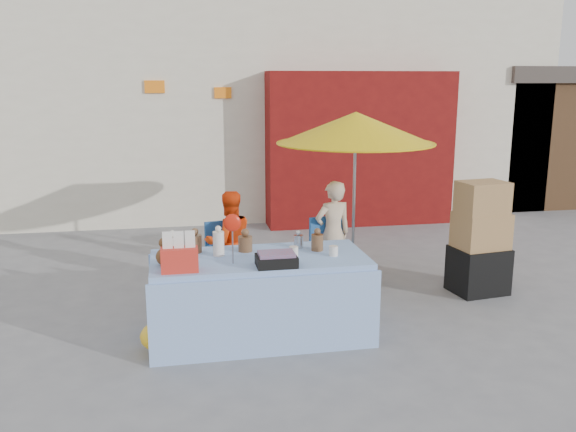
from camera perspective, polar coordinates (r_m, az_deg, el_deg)
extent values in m
plane|color=slate|center=(6.38, -1.48, -10.07)|extent=(80.00, 80.00, 0.00)
cube|color=silver|center=(12.85, -6.57, 11.62)|extent=(12.00, 5.00, 4.50)
cube|color=maroon|center=(10.55, 6.75, 6.24)|extent=(3.20, 0.60, 2.60)
cube|color=#4C331E|center=(14.01, 21.65, 6.60)|extent=(2.60, 3.00, 2.40)
cube|color=#3F3833|center=(13.95, 22.11, 12.11)|extent=(2.80, 3.20, 0.30)
cube|color=orange|center=(10.30, -12.37, 11.74)|extent=(0.32, 0.04, 0.20)
cube|color=orange|center=(10.33, -6.12, 11.40)|extent=(0.28, 0.04, 0.18)
cube|color=#8DB6E2|center=(5.97, -2.65, -7.55)|extent=(2.06, 0.94, 0.81)
cube|color=#8DB6E2|center=(5.54, -1.91, -9.49)|extent=(2.11, 0.05, 0.76)
cube|color=#8DB6E2|center=(6.42, -3.28, -6.33)|extent=(2.11, 0.05, 0.76)
cylinder|color=white|center=(5.91, -10.73, -2.84)|extent=(0.12, 0.12, 0.19)
cylinder|color=brown|center=(6.02, -8.68, -2.58)|extent=(0.13, 0.13, 0.17)
cylinder|color=white|center=(5.87, -6.51, -2.59)|extent=(0.11, 0.11, 0.24)
cylinder|color=brown|center=(6.01, -4.02, -2.60)|extent=(0.14, 0.14, 0.15)
cylinder|color=#B2B2B7|center=(6.12, 0.98, -2.40)|extent=(0.10, 0.10, 0.13)
cylinder|color=brown|center=(6.03, 2.75, -2.49)|extent=(0.12, 0.12, 0.16)
cylinder|color=white|center=(5.83, 0.54, -3.34)|extent=(0.09, 0.09, 0.10)
cylinder|color=white|center=(5.86, 4.27, -3.28)|extent=(0.09, 0.09, 0.10)
sphere|color=brown|center=(5.66, -11.46, -3.75)|extent=(0.16, 0.16, 0.16)
ellipsoid|color=red|center=(5.55, -5.24, -0.63)|extent=(0.16, 0.06, 0.16)
cube|color=red|center=(5.44, -10.11, -4.06)|extent=(0.33, 0.15, 0.22)
cube|color=black|center=(5.54, -1.09, -4.21)|extent=(0.37, 0.26, 0.10)
cube|color=#1F4F8F|center=(7.14, -5.32, -5.68)|extent=(0.57, 0.56, 0.45)
cube|color=#1F4F8F|center=(7.22, -5.94, -1.96)|extent=(0.48, 0.15, 0.40)
cube|color=#1F4F8F|center=(7.35, 4.46, -5.12)|extent=(0.57, 0.56, 0.45)
cube|color=#1F4F8F|center=(7.42, 3.72, -1.52)|extent=(0.48, 0.15, 0.40)
imported|color=#F53E0C|center=(7.18, -5.50, -2.42)|extent=(0.68, 0.58, 1.21)
imported|color=beige|center=(7.37, 4.22, -1.66)|extent=(0.53, 0.41, 1.29)
cylinder|color=gray|center=(7.52, 6.18, 1.35)|extent=(0.04, 0.04, 2.00)
cone|color=#DEB60B|center=(7.39, 6.35, 8.20)|extent=(1.90, 1.90, 0.38)
cylinder|color=#DEB60B|center=(7.41, 6.32, 6.81)|extent=(1.90, 1.90, 0.02)
cube|color=black|center=(7.55, 17.37, -4.83)|extent=(0.66, 0.57, 0.54)
cube|color=#9F7F48|center=(7.42, 17.62, -1.29)|extent=(0.62, 0.51, 0.41)
cube|color=#9F7F48|center=(7.31, 17.75, 1.64)|extent=(0.57, 0.46, 0.37)
ellipsoid|color=yellow|center=(5.82, -10.10, -10.84)|extent=(0.78, 0.65, 0.33)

